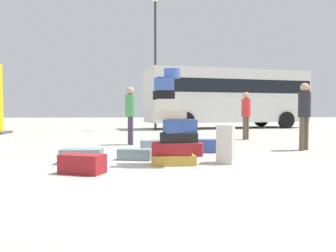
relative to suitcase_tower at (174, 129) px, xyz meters
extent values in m
plane|color=#ADA89E|center=(-0.15, -0.30, -0.66)|extent=(80.00, 80.00, 0.00)
cube|color=#B28C33|center=(0.00, -0.03, -0.57)|extent=(0.80, 0.44, 0.18)
cube|color=maroon|center=(-0.03, 0.01, -0.37)|extent=(0.74, 0.43, 0.23)
cube|color=black|center=(0.10, 0.04, -0.17)|extent=(0.68, 0.36, 0.18)
cube|color=#334F99|center=(0.12, 0.04, 0.05)|extent=(0.62, 0.39, 0.25)
cube|color=beige|center=(-0.08, 0.07, 0.25)|extent=(0.63, 0.38, 0.16)
cube|color=beige|center=(0.01, -0.15, 0.43)|extent=(0.65, 0.40, 0.20)
cube|color=black|center=(-0.16, 0.21, 0.62)|extent=(0.42, 0.25, 0.16)
cube|color=#334F99|center=(-0.17, -0.08, 0.81)|extent=(0.37, 0.23, 0.22)
cylinder|color=#334F99|center=(-0.03, 0.00, 1.00)|extent=(0.29, 0.29, 0.17)
cube|color=maroon|center=(0.49, 1.23, -0.52)|extent=(0.61, 0.49, 0.28)
cube|color=gray|center=(-1.70, 0.27, -0.52)|extent=(0.78, 0.47, 0.27)
cube|color=maroon|center=(-1.51, -0.79, -0.50)|extent=(0.76, 0.59, 0.30)
cube|color=gray|center=(-0.71, 0.66, -0.55)|extent=(0.73, 0.46, 0.22)
cube|color=beige|center=(0.99, 0.10, -0.29)|extent=(0.42, 0.46, 0.73)
cube|color=#334F99|center=(0.98, 1.78, -0.50)|extent=(0.56, 0.44, 0.30)
cube|color=gray|center=(-0.23, 1.81, -0.51)|extent=(0.78, 0.51, 0.30)
cylinder|color=brown|center=(2.97, 5.24, -0.27)|extent=(0.12, 0.12, 0.77)
cylinder|color=brown|center=(2.84, 5.06, -0.27)|extent=(0.12, 0.12, 0.77)
cylinder|color=red|center=(2.91, 5.15, 0.42)|extent=(0.30, 0.30, 0.61)
sphere|color=tan|center=(2.91, 5.15, 0.83)|extent=(0.22, 0.22, 0.22)
cylinder|color=brown|center=(3.51, 2.08, -0.24)|extent=(0.12, 0.12, 0.82)
cylinder|color=brown|center=(3.34, 1.95, -0.24)|extent=(0.12, 0.12, 0.82)
cylinder|color=#26262D|center=(3.43, 2.01, 0.48)|extent=(0.30, 0.30, 0.62)
sphere|color=tan|center=(3.43, 2.01, 0.90)|extent=(0.22, 0.22, 0.22)
cylinder|color=#3F334C|center=(-0.93, 3.86, -0.25)|extent=(0.12, 0.12, 0.81)
cylinder|color=#3F334C|center=(-0.89, 3.64, -0.25)|extent=(0.12, 0.12, 0.81)
cylinder|color=#4C9959|center=(-0.91, 3.75, 0.47)|extent=(0.30, 0.30, 0.63)
sphere|color=tan|center=(-0.91, 3.75, 0.90)|extent=(0.22, 0.22, 0.22)
cube|color=silver|center=(4.10, 12.57, 1.09)|extent=(9.21, 4.36, 2.80)
cube|color=black|center=(4.10, 12.57, 1.58)|extent=(9.04, 4.34, 0.70)
cylinder|color=black|center=(6.65, 14.41, -0.21)|extent=(0.93, 0.44, 0.90)
cylinder|color=black|center=(7.19, 11.97, -0.21)|extent=(0.93, 0.44, 0.90)
cylinder|color=black|center=(1.01, 13.16, -0.21)|extent=(0.93, 0.44, 0.90)
cylinder|color=black|center=(1.55, 10.72, -0.21)|extent=(0.93, 0.44, 0.90)
cylinder|color=#333338|center=(0.07, 10.87, 2.50)|extent=(0.12, 0.12, 6.32)
camera|label=1|loc=(-0.56, -6.31, 0.34)|focal=37.22mm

